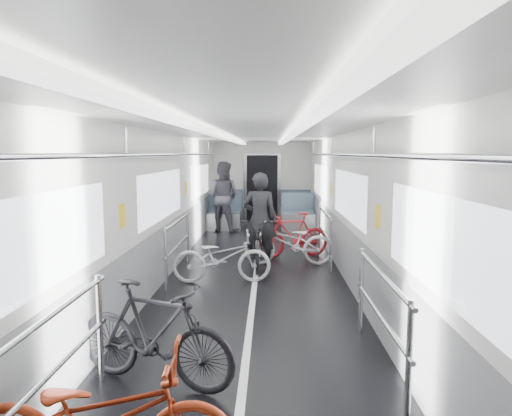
% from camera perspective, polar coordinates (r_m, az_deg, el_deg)
% --- Properties ---
extents(car_shell, '(3.02, 14.01, 2.41)m').
position_cam_1_polar(car_shell, '(9.01, 0.23, 0.88)').
color(car_shell, black).
rests_on(car_shell, ground).
extents(bike_left_mid, '(1.64, 0.94, 0.95)m').
position_cam_1_polar(bike_left_mid, '(4.30, -12.62, -15.08)').
color(bike_left_mid, black).
rests_on(bike_left_mid, floor).
extents(bike_left_far, '(1.61, 0.70, 0.82)m').
position_cam_1_polar(bike_left_far, '(7.36, -4.29, -6.15)').
color(bike_left_far, silver).
rests_on(bike_left_far, floor).
extents(bike_right_mid, '(1.64, 0.58, 0.86)m').
position_cam_1_polar(bike_right_mid, '(8.48, 4.14, -4.27)').
color(bike_right_mid, silver).
rests_on(bike_right_mid, floor).
extents(bike_right_far, '(1.56, 0.86, 0.90)m').
position_cam_1_polar(bike_right_far, '(9.07, 4.60, -3.42)').
color(bike_right_far, red).
rests_on(bike_right_far, floor).
extents(bike_aisle, '(0.67, 1.78, 0.93)m').
position_cam_1_polar(bike_aisle, '(8.33, 0.24, -4.22)').
color(bike_aisle, black).
rests_on(bike_aisle, floor).
extents(person_standing, '(0.66, 0.46, 1.73)m').
position_cam_1_polar(person_standing, '(8.36, 0.48, -1.41)').
color(person_standing, black).
rests_on(person_standing, floor).
extents(person_seated, '(1.07, 0.94, 1.85)m').
position_cam_1_polar(person_seated, '(12.09, -4.16, 1.44)').
color(person_seated, '#2F2D34').
rests_on(person_seated, floor).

